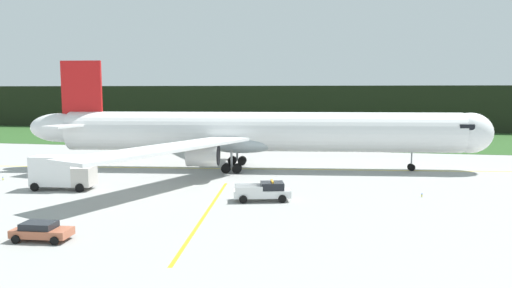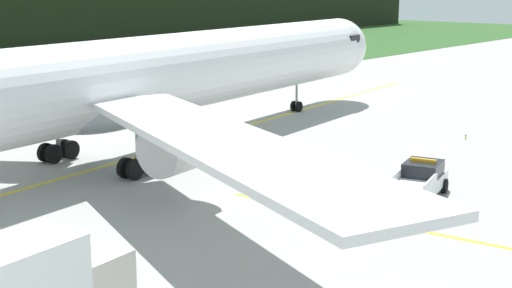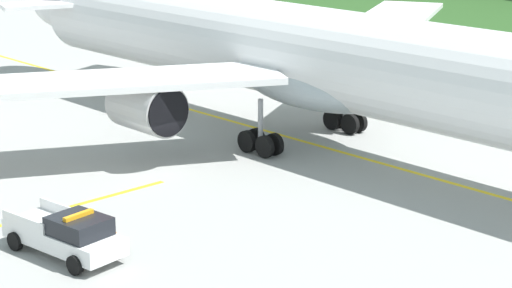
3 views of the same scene
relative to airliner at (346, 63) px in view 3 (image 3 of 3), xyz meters
The scene contains 5 objects.
ground 11.17m from the airliner, 108.79° to the right, with size 320.00×320.00×0.00m, color #979895.
taxiway_centerline_main 4.94m from the airliner, ahead, with size 82.97×0.30×0.01m, color yellow.
airliner is the anchor object (origin of this frame).
ops_pickup_truck 18.90m from the airliner, 76.78° to the right, with size 5.70×3.25×1.94m.
apron_cone 16.84m from the airliner, 76.51° to the right, with size 0.50×0.50×0.64m.
Camera 3 is at (38.69, -22.12, 14.24)m, focal length 64.41 mm.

